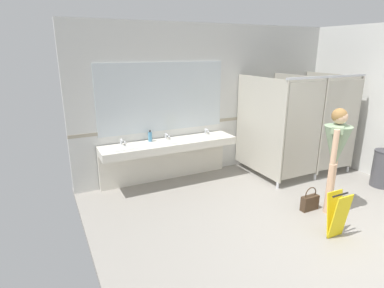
% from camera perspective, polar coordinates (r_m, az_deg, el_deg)
% --- Properties ---
extents(ground_plane, '(5.85, 6.75, 0.10)m').
position_cam_1_polar(ground_plane, '(4.76, 24.39, -16.70)').
color(ground_plane, gray).
extents(wall_back, '(5.85, 0.12, 2.94)m').
position_cam_1_polar(wall_back, '(6.49, 4.49, 8.01)').
color(wall_back, silver).
rests_on(wall_back, ground_plane).
extents(wall_back_tile_band, '(5.85, 0.01, 0.06)m').
position_cam_1_polar(wall_back_tile_band, '(6.51, 4.69, 4.26)').
color(wall_back_tile_band, '#9E937F').
rests_on(wall_back_tile_band, wall_back).
extents(vanity_counter, '(2.57, 0.55, 0.95)m').
position_cam_1_polar(vanity_counter, '(5.94, -4.35, -1.38)').
color(vanity_counter, silver).
rests_on(vanity_counter, ground_plane).
extents(mirror_panel, '(2.47, 0.02, 1.26)m').
position_cam_1_polar(mirror_panel, '(5.89, -5.30, 8.49)').
color(mirror_panel, silver).
rests_on(mirror_panel, wall_back).
extents(bathroom_stalls, '(1.94, 1.46, 2.02)m').
position_cam_1_polar(bathroom_stalls, '(6.67, 19.49, 3.68)').
color(bathroom_stalls, '#B2AD9E').
rests_on(bathroom_stalls, ground_plane).
extents(trash_bin, '(0.38, 0.38, 0.70)m').
position_cam_1_polar(trash_bin, '(6.81, 31.48, -3.83)').
color(trash_bin, '#47474C').
rests_on(trash_bin, ground_plane).
extents(person_standing, '(0.56, 0.56, 1.65)m').
position_cam_1_polar(person_standing, '(5.19, 24.73, -0.65)').
color(person_standing, '#DBAD89').
rests_on(person_standing, ground_plane).
extents(handbag, '(0.30, 0.11, 0.39)m').
position_cam_1_polar(handbag, '(5.40, 20.67, -9.87)').
color(handbag, '#3F2D1E').
rests_on(handbag, ground_plane).
extents(soap_dispenser, '(0.07, 0.07, 0.21)m').
position_cam_1_polar(soap_dispenser, '(5.82, -7.64, 1.35)').
color(soap_dispenser, teal).
rests_on(soap_dispenser, vanity_counter).
extents(wet_floor_sign, '(0.28, 0.19, 0.64)m').
position_cam_1_polar(wet_floor_sign, '(4.74, 25.00, -11.61)').
color(wet_floor_sign, yellow).
rests_on(wet_floor_sign, ground_plane).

